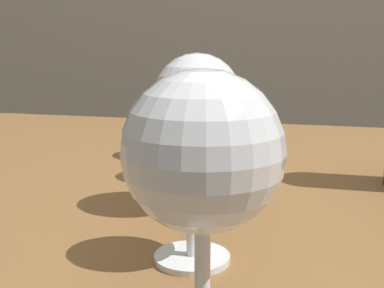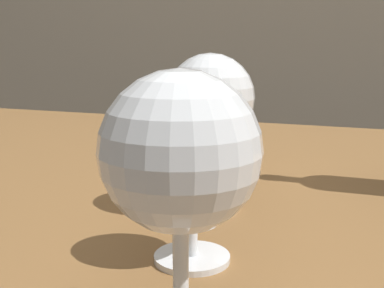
% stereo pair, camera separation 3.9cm
% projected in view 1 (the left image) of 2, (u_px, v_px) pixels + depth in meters
% --- Properties ---
extents(dining_table, '(1.48, 0.95, 0.72)m').
position_uv_depth(dining_table, '(197.00, 236.00, 0.67)').
color(dining_table, brown).
rests_on(dining_table, ground_plane).
extents(wine_glass_rose, '(0.09, 0.09, 0.16)m').
position_uv_depth(wine_glass_rose, '(203.00, 158.00, 0.28)').
color(wine_glass_rose, white).
rests_on(wine_glass_rose, dining_table).
extents(wine_glass_pinot, '(0.07, 0.07, 0.13)m').
position_uv_depth(wine_glass_pinot, '(192.00, 153.00, 0.40)').
color(wine_glass_pinot, white).
rests_on(wine_glass_pinot, dining_table).
extents(wine_glass_white, '(0.09, 0.09, 0.16)m').
position_uv_depth(wine_glass_white, '(197.00, 100.00, 0.52)').
color(wine_glass_white, white).
rests_on(wine_glass_white, dining_table).
extents(wine_glass_port, '(0.08, 0.08, 0.13)m').
position_uv_depth(wine_glass_port, '(197.00, 111.00, 0.64)').
color(wine_glass_port, white).
rests_on(wine_glass_port, dining_table).
extents(wine_glass_amber, '(0.09, 0.09, 0.14)m').
position_uv_depth(wine_glass_amber, '(186.00, 96.00, 0.76)').
color(wine_glass_amber, white).
rests_on(wine_glass_amber, dining_table).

